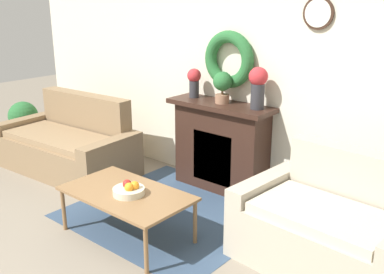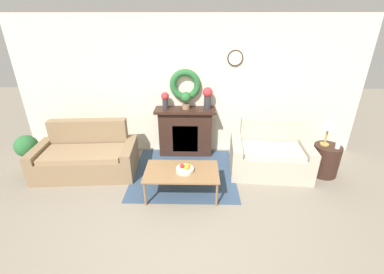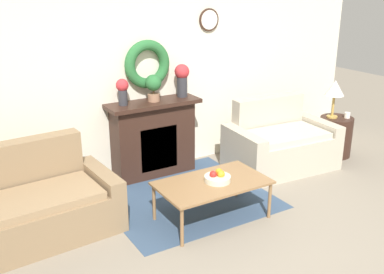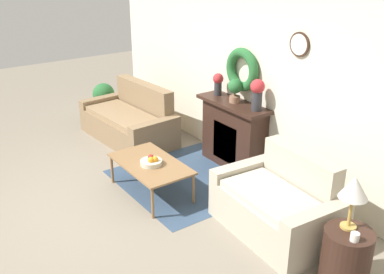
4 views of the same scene
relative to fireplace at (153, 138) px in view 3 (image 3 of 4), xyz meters
name	(u,v)px [view 3 (image 3 of 4)]	position (x,y,z in m)	size (l,w,h in m)	color
ground_plane	(281,265)	(0.07, -2.41, -0.50)	(16.00, 16.00, 0.00)	gray
floor_rug	(183,196)	(0.00, -0.78, -0.50)	(1.86, 1.77, 0.01)	#334760
wall_back	(149,69)	(0.07, 0.20, 0.85)	(6.80, 0.19, 2.70)	beige
fireplace	(153,138)	(0.00, 0.00, 0.00)	(1.20, 0.41, 0.99)	#331E16
couch_left	(25,209)	(-1.78, -0.74, -0.19)	(1.81, 1.00, 0.91)	#846B4C
loveseat_right	(280,144)	(1.57, -0.67, -0.18)	(1.46, 0.98, 0.92)	#B2A893
coffee_table	(212,185)	(0.00, -1.39, -0.10)	(1.16, 0.67, 0.43)	olive
fruit_bowl	(218,177)	(0.05, -1.40, -0.02)	(0.28, 0.28, 0.12)	beige
side_table_by_loveseat	(335,136)	(2.55, -0.75, -0.22)	(0.47, 0.47, 0.57)	#331E16
table_lamp	(335,89)	(2.49, -0.71, 0.48)	(0.27, 0.27, 0.54)	#B28E42
mug	(347,115)	(2.66, -0.84, 0.11)	(0.08, 0.08, 0.08)	silver
vase_on_mantel_left	(122,90)	(-0.39, 0.01, 0.68)	(0.15, 0.15, 0.32)	#2D2D33
vase_on_mantel_right	(182,78)	(0.44, 0.01, 0.74)	(0.19, 0.19, 0.42)	#2D2D33
potted_plant_on_mantel	(153,86)	(0.01, -0.01, 0.69)	(0.20, 0.20, 0.34)	#8E664C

